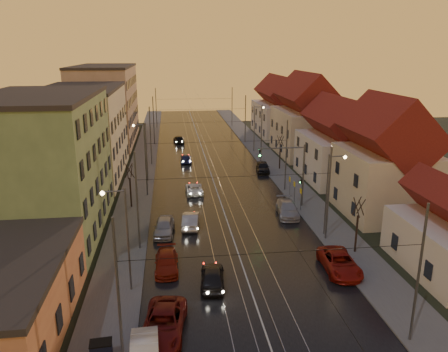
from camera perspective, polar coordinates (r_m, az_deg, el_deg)
name	(u,v)px	position (r m, az deg, el deg)	size (l,w,h in m)	color
ground	(253,298)	(32.72, 3.84, -15.56)	(160.00, 160.00, 0.00)	black
road	(207,161)	(69.66, -2.29, 1.91)	(16.00, 120.00, 0.04)	black
sidewalk_left	(143,163)	(69.58, -10.52, 1.67)	(4.00, 120.00, 0.15)	#4C4C4C
sidewalk_right	(268,159)	(71.14, 5.77, 2.18)	(4.00, 120.00, 0.15)	#4C4C4C
tram_rail_0	(193,162)	(69.51, -4.10, 1.88)	(0.06, 120.00, 0.03)	gray
tram_rail_1	(202,161)	(69.60, -2.92, 1.91)	(0.06, 120.00, 0.03)	gray
tram_rail_2	(211,161)	(69.72, -1.66, 1.95)	(0.06, 120.00, 0.03)	gray
tram_rail_3	(220,161)	(69.86, -0.49, 1.99)	(0.06, 120.00, 0.03)	gray
apartment_left_1	(43,168)	(44.31, -22.52, 0.96)	(10.00, 18.00, 13.00)	#617C4F
apartment_left_2	(83,134)	(63.45, -17.89, 5.25)	(10.00, 20.00, 12.00)	beige
apartment_left_3	(106,105)	(86.73, -15.12, 8.89)	(10.00, 24.00, 14.00)	#977B61
house_right_1	(386,165)	(49.31, 20.36, 1.38)	(8.67, 10.20, 10.80)	beige
house_right_2	(339,146)	(60.99, 14.81, 3.77)	(9.18, 12.24, 9.20)	silver
house_right_3	(306,120)	(74.67, 10.68, 7.14)	(9.18, 14.28, 11.50)	beige
house_right_4	(280,111)	(91.91, 7.28, 8.47)	(9.18, 16.32, 10.00)	silver
catenary_pole_l_0	(118,295)	(24.98, -13.63, -14.87)	(0.16, 0.16, 9.00)	#595B60
catenary_pole_r_0	(419,276)	(28.51, 24.06, -11.79)	(0.16, 0.16, 9.00)	#595B60
catenary_pole_l_1	(137,202)	(38.57, -11.27, -3.36)	(0.16, 0.16, 9.00)	#595B60
catenary_pole_r_1	(329,194)	(40.94, 13.50, -2.34)	(0.16, 0.16, 9.00)	#595B60
catenary_pole_l_2	(146,160)	(52.93, -10.19, 2.05)	(0.16, 0.16, 9.00)	#595B60
catenary_pole_r_2	(286,156)	(54.68, 8.12, 2.60)	(0.16, 0.16, 9.00)	#595B60
catenary_pole_l_3	(151,136)	(67.56, -9.57, 5.14)	(0.16, 0.16, 9.00)	#595B60
catenary_pole_r_3	(261,134)	(68.95, 4.91, 5.52)	(0.16, 0.16, 9.00)	#595B60
catenary_pole_l_4	(154,121)	(82.33, -9.17, 7.12)	(0.16, 0.16, 9.00)	#595B60
catenary_pole_r_4	(245,119)	(83.47, 2.80, 7.43)	(0.16, 0.16, 9.00)	#595B60
catenary_pole_l_5	(156,108)	(100.14, -8.85, 8.72)	(0.16, 0.16, 9.00)	#595B60
catenary_pole_r_5	(232,107)	(101.08, 1.06, 8.98)	(0.16, 0.16, 9.00)	#595B60
street_lamp_0	(123,230)	(31.98, -13.05, -6.91)	(1.75, 0.32, 8.00)	#595B60
street_lamp_1	(330,187)	(41.89, 13.71, -1.38)	(1.75, 0.32, 8.00)	#595B60
street_lamp_2	(144,146)	(58.71, -10.42, 3.82)	(1.75, 0.32, 8.00)	#595B60
street_lamp_3	(256,124)	(75.73, 4.21, 6.80)	(1.75, 0.32, 8.00)	#595B60
traffic_light_mast	(295,168)	(48.90, 9.23, 1.05)	(5.30, 0.32, 7.20)	#595B60
bare_tree_0	(130,187)	(49.75, -12.13, -1.38)	(1.09, 1.09, 5.11)	black
bare_tree_1	(357,227)	(39.63, 16.98, -6.35)	(1.09, 1.09, 5.11)	black
bare_tree_2	(280,153)	(65.00, 7.33, 2.98)	(1.09, 1.09, 5.11)	black
driving_car_0	(212,276)	(33.76, -1.52, -12.97)	(1.77, 4.40, 1.50)	black
driving_car_1	(191,220)	(44.14, -4.38, -5.75)	(1.56, 4.47, 1.47)	#A1A0A5
driving_car_2	(194,189)	(54.22, -3.91, -1.66)	(2.02, 4.38, 1.22)	white
driving_car_3	(186,159)	(69.30, -4.97, 2.29)	(1.72, 4.24, 1.23)	#191F4C
driving_car_4	(179,139)	(83.94, -5.91, 4.80)	(1.72, 4.27, 1.46)	black
parked_left_1	(164,323)	(29.02, -7.90, -18.47)	(2.55, 5.53, 1.54)	maroon
parked_left_2	(167,262)	(36.25, -7.51, -11.10)	(1.86, 4.58, 1.33)	maroon
parked_left_3	(164,227)	(42.72, -7.83, -6.58)	(1.83, 4.55, 1.55)	#A7A7AC
parked_right_0	(339,263)	(36.89, 14.85, -10.87)	(2.50, 5.41, 1.50)	maroon
parked_right_1	(287,209)	(47.48, 8.27, -4.25)	(2.11, 5.20, 1.51)	#A5A5AA
parked_right_2	(263,167)	(63.67, 5.09, 1.17)	(1.79, 4.45, 1.52)	black
dumpster	(101,352)	(27.61, -15.72, -21.20)	(1.20, 0.80, 1.10)	black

